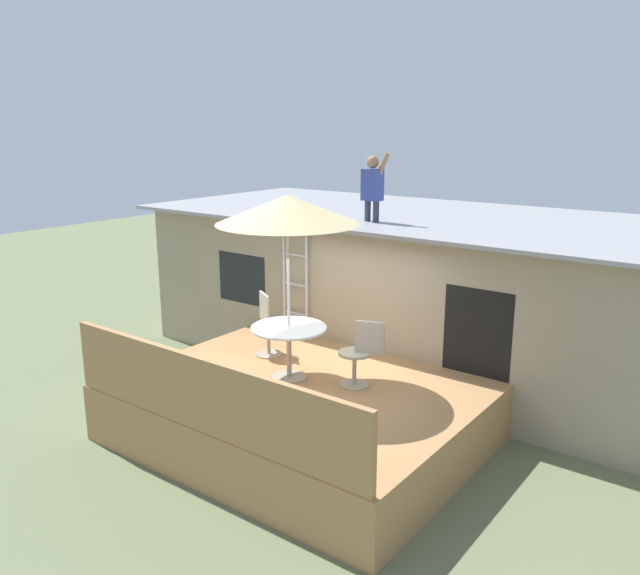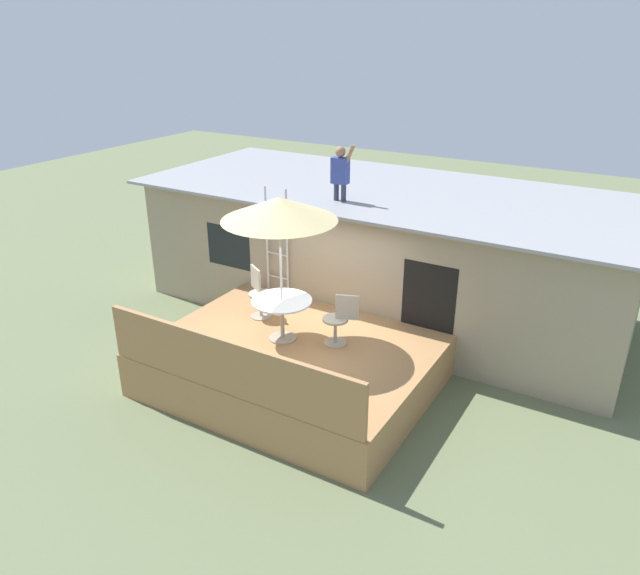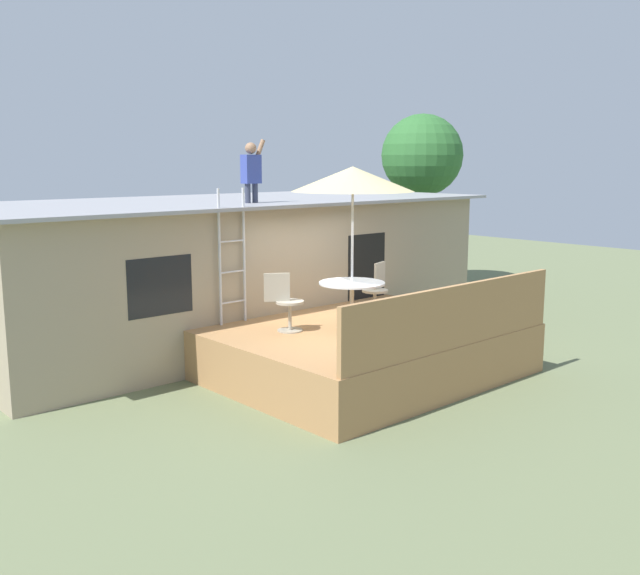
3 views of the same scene
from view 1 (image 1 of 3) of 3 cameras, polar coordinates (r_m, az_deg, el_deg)
name	(u,v)px [view 1 (image 1 of 3)]	position (r m, az deg, el deg)	size (l,w,h in m)	color
ground_plane	(306,434)	(9.25, -1.21, -12.88)	(40.00, 40.00, 0.00)	#66704C
house	(430,290)	(11.64, 9.73, -0.19)	(10.50, 4.50, 2.70)	gray
deck	(306,408)	(9.08, -1.22, -10.63)	(4.66, 3.86, 0.80)	#A87A4C
deck_railing	(204,396)	(7.47, -10.30, -9.43)	(4.56, 0.08, 0.90)	#A87A4C
patio_table	(289,338)	(8.83, -2.78, -4.49)	(1.04, 1.04, 0.74)	#A59E8C
patio_umbrella	(287,210)	(8.43, -2.93, 6.92)	(1.90, 1.90, 2.54)	silver
step_ladder	(295,270)	(10.58, -2.23, 1.59)	(0.52, 0.04, 2.20)	silver
person_figure	(373,184)	(10.41, 4.72, 9.17)	(0.47, 0.20, 1.11)	#33384C
patio_chair_left	(267,325)	(9.83, -4.73, -3.34)	(0.57, 0.45, 0.92)	#A59E8C
patio_chair_right	(360,354)	(8.61, 3.56, -5.91)	(0.60, 0.44, 0.92)	#A59E8C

